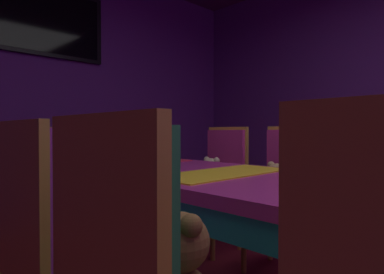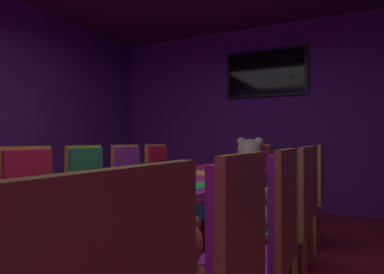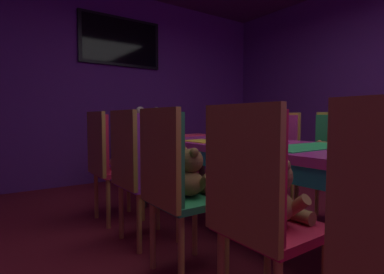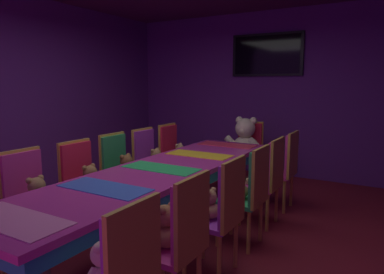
# 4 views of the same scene
# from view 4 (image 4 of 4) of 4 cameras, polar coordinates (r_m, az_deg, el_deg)

# --- Properties ---
(ground_plane) EXTENTS (7.90, 7.90, 0.00)m
(ground_plane) POSITION_cam_4_polar(r_m,az_deg,el_deg) (3.75, -4.90, -16.11)
(ground_plane) COLOR maroon
(wall_back) EXTENTS (5.20, 0.12, 2.80)m
(wall_back) POSITION_cam_4_polar(r_m,az_deg,el_deg) (6.30, 12.08, 6.89)
(wall_back) COLOR #59267F
(wall_back) RESTS_ON ground_plane
(wall_left) EXTENTS (0.12, 6.40, 2.80)m
(wall_left) POSITION_cam_4_polar(r_m,az_deg,el_deg) (5.36, -28.60, 5.78)
(wall_left) COLOR #59267F
(wall_left) RESTS_ON ground_plane
(banquet_table) EXTENTS (0.90, 3.65, 0.75)m
(banquet_table) POSITION_cam_4_polar(r_m,az_deg,el_deg) (3.53, -5.03, -6.35)
(banquet_table) COLOR #B22D8C
(banquet_table) RESTS_ON ground_plane
(chair_left_1) EXTENTS (0.42, 0.41, 0.98)m
(chair_left_1) POSITION_cam_4_polar(r_m,az_deg,el_deg) (3.54, -25.10, -8.14)
(chair_left_1) COLOR #CC338C
(chair_left_1) RESTS_ON ground_plane
(teddy_left_1) EXTENTS (0.25, 0.32, 0.31)m
(teddy_left_1) POSITION_cam_4_polar(r_m,az_deg,el_deg) (3.42, -23.69, -8.71)
(teddy_left_1) COLOR #9E7247
(teddy_left_1) RESTS_ON chair_left_1
(chair_left_2) EXTENTS (0.42, 0.41, 0.98)m
(chair_left_2) POSITION_cam_4_polar(r_m,az_deg,el_deg) (3.86, -17.54, -6.34)
(chair_left_2) COLOR red
(chair_left_2) RESTS_ON ground_plane
(teddy_left_2) EXTENTS (0.24, 0.31, 0.30)m
(teddy_left_2) POSITION_cam_4_polar(r_m,az_deg,el_deg) (3.76, -16.04, -6.85)
(teddy_left_2) COLOR olive
(teddy_left_2) RESTS_ON chair_left_2
(chair_left_3) EXTENTS (0.42, 0.41, 0.98)m
(chair_left_3) POSITION_cam_4_polar(r_m,az_deg,el_deg) (4.30, -11.94, -4.63)
(chair_left_3) COLOR #268C4C
(chair_left_3) RESTS_ON ground_plane
(teddy_left_3) EXTENTS (0.24, 0.32, 0.30)m
(teddy_left_3) POSITION_cam_4_polar(r_m,az_deg,el_deg) (4.21, -10.47, -5.02)
(teddy_left_3) COLOR brown
(teddy_left_3) RESTS_ON chair_left_3
(chair_left_4) EXTENTS (0.42, 0.41, 0.98)m
(chair_left_4) POSITION_cam_4_polar(r_m,az_deg,el_deg) (4.70, -7.21, -3.38)
(chair_left_4) COLOR purple
(chair_left_4) RESTS_ON ground_plane
(teddy_left_4) EXTENTS (0.23, 0.30, 0.28)m
(teddy_left_4) POSITION_cam_4_polar(r_m,az_deg,el_deg) (4.62, -5.79, -3.80)
(teddy_left_4) COLOR #9E7247
(teddy_left_4) RESTS_ON chair_left_4
(chair_left_5) EXTENTS (0.42, 0.41, 0.98)m
(chair_left_5) POSITION_cam_4_polar(r_m,az_deg,el_deg) (5.17, -3.30, -2.23)
(chair_left_5) COLOR red
(chair_left_5) RESTS_ON ground_plane
(teddy_left_5) EXTENTS (0.21, 0.27, 0.26)m
(teddy_left_5) POSITION_cam_4_polar(r_m,az_deg,el_deg) (5.10, -1.97, -2.68)
(teddy_left_5) COLOR tan
(teddy_left_5) RESTS_ON chair_left_5
(chair_right_0) EXTENTS (0.42, 0.41, 0.98)m
(chair_right_0) POSITION_cam_4_polar(r_m,az_deg,el_deg) (1.99, -10.98, -20.71)
(chair_right_0) COLOR purple
(chair_right_0) RESTS_ON ground_plane
(teddy_right_0) EXTENTS (0.23, 0.30, 0.28)m
(teddy_right_0) POSITION_cam_4_polar(r_m,az_deg,el_deg) (2.09, -14.12, -19.88)
(teddy_right_0) COLOR beige
(teddy_right_0) RESTS_ON chair_right_0
(chair_right_1) EXTENTS (0.42, 0.41, 0.98)m
(chair_right_1) POSITION_cam_4_polar(r_m,az_deg,el_deg) (2.41, -1.54, -15.14)
(chair_right_1) COLOR #CC338C
(chair_right_1) RESTS_ON ground_plane
(teddy_right_1) EXTENTS (0.25, 0.33, 0.31)m
(teddy_right_1) POSITION_cam_4_polar(r_m,az_deg,el_deg) (2.48, -4.48, -14.55)
(teddy_right_1) COLOR olive
(teddy_right_1) RESTS_ON chair_right_1
(chair_right_2) EXTENTS (0.42, 0.41, 0.98)m
(chair_right_2) POSITION_cam_4_polar(r_m,az_deg,el_deg) (2.90, 5.26, -10.96)
(chair_right_2) COLOR purple
(chair_right_2) RESTS_ON ground_plane
(teddy_right_2) EXTENTS (0.21, 0.27, 0.26)m
(teddy_right_2) POSITION_cam_4_polar(r_m,az_deg,el_deg) (2.97, 2.73, -11.03)
(teddy_right_2) COLOR #9E7247
(teddy_right_2) RESTS_ON chair_right_2
(chair_right_3) EXTENTS (0.42, 0.41, 0.98)m
(chair_right_3) POSITION_cam_4_polar(r_m,az_deg,el_deg) (3.43, 9.72, -7.96)
(chair_right_3) COLOR #268C4C
(chair_right_3) RESTS_ON ground_plane
(teddy_right_3) EXTENTS (0.23, 0.29, 0.28)m
(teddy_right_3) POSITION_cam_4_polar(r_m,az_deg,el_deg) (3.48, 7.49, -7.98)
(teddy_right_3) COLOR olive
(teddy_right_3) RESTS_ON chair_right_3
(chair_right_4) EXTENTS (0.42, 0.41, 0.98)m
(chair_right_4) POSITION_cam_4_polar(r_m,az_deg,el_deg) (3.97, 12.48, -5.75)
(chair_right_4) COLOR #CC338C
(chair_right_4) RESTS_ON ground_plane
(teddy_right_4) EXTENTS (0.23, 0.30, 0.28)m
(teddy_right_4) POSITION_cam_4_polar(r_m,az_deg,el_deg) (4.02, 10.51, -5.75)
(teddy_right_4) COLOR tan
(teddy_right_4) RESTS_ON chair_right_4
(chair_right_5) EXTENTS (0.42, 0.41, 0.98)m
(chair_right_5) POSITION_cam_4_polar(r_m,az_deg,el_deg) (4.54, 14.97, -4.04)
(chair_right_5) COLOR #CC338C
(chair_right_5) RESTS_ON ground_plane
(teddy_right_5) EXTENTS (0.23, 0.30, 0.28)m
(teddy_right_5) POSITION_cam_4_polar(r_m,az_deg,el_deg) (4.58, 13.23, -4.07)
(teddy_right_5) COLOR beige
(teddy_right_5) RESTS_ON chair_right_5
(throne_chair) EXTENTS (0.41, 0.42, 0.98)m
(throne_chair) POSITION_cam_4_polar(r_m,az_deg,el_deg) (5.60, 9.14, -1.49)
(throne_chair) COLOR red
(throne_chair) RESTS_ON ground_plane
(king_teddy_bear) EXTENTS (0.65, 0.50, 0.61)m
(king_teddy_bear) POSITION_cam_4_polar(r_m,az_deg,el_deg) (5.42, 8.53, -0.49)
(king_teddy_bear) COLOR beige
(king_teddy_bear) RESTS_ON throne_chair
(wall_tv) EXTENTS (1.22, 0.06, 0.71)m
(wall_tv) POSITION_cam_4_polar(r_m,az_deg,el_deg) (6.23, 12.00, 12.87)
(wall_tv) COLOR black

